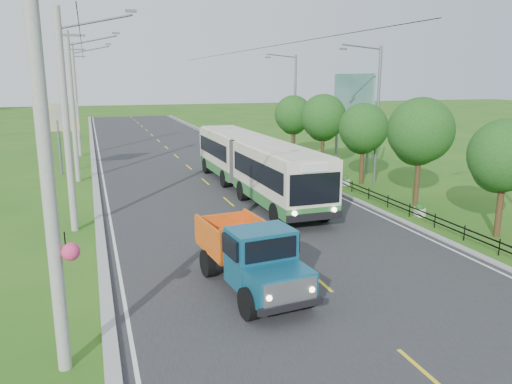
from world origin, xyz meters
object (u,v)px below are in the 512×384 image
tree_fifth (323,119)px  billboard_left (57,122)px  planter_near (419,211)px  tree_third (420,134)px  pole_mid (73,107)px  tree_fourth (363,130)px  planter_mid (345,181)px  streetlight_mid (376,110)px  pole_nearest (50,172)px  planter_far (298,162)px  billboard_right (353,99)px  pole_near (67,121)px  bus (254,161)px  dump_truck (251,252)px  tree_back (293,116)px  tree_second (503,159)px  streetlight_far (294,101)px  pole_far (76,99)px

tree_fifth → billboard_left: 19.74m
tree_fifth → planter_near: tree_fifth is taller
tree_third → pole_mid: bearing=144.6°
tree_fourth → planter_mid: tree_fourth is taller
planter_near → billboard_left: billboard_left is taller
tree_third → planter_near: 4.46m
tree_fourth → streetlight_mid: size_ratio=0.60×
pole_nearest → streetlight_mid: pole_nearest is taller
planter_far → billboard_right: (3.70, -2.00, 5.06)m
pole_near → bus: size_ratio=0.58×
billboard_left → dump_truck: billboard_left is taller
tree_back → streetlight_mid: size_ratio=0.61×
pole_nearest → bus: 19.88m
tree_third → billboard_right: bearing=78.4°
tree_fourth → billboard_right: 6.59m
tree_second → bus: 14.03m
pole_near → dump_truck: 11.31m
planter_mid → planter_far: 8.00m
streetlight_mid → planter_near: (-2.04, -8.00, -4.62)m
tree_second → planter_far: bearing=93.6°
tree_second → dump_truck: size_ratio=0.92×
billboard_right → streetlight_far: bearing=101.7°
tree_back → pole_mid: bearing=-164.2°
streetlight_far → bus: bearing=-120.9°
tree_fifth → tree_third: bearing=-90.0°
pole_mid → bus: pole_mid is taller
pole_far → tree_fifth: pole_far is taller
tree_third → bus: (-7.76, 5.59, -1.98)m
bus → tree_third: bearing=-36.4°
planter_mid → billboard_left: size_ratio=0.13×
dump_truck → tree_second: bearing=3.6°
pole_near → streetlight_far: 26.80m
pole_far → billboard_right: (20.56, -13.00, 0.25)m
tree_fourth → tree_back: tree_back is taller
pole_near → billboard_right: (20.56, 11.00, 0.25)m
tree_back → tree_fourth: bearing=-90.0°
planter_mid → dump_truck: dump_truck is taller
pole_near → pole_nearest: bearing=-89.9°
planter_near → planter_far: same height
pole_mid → streetlight_far: bearing=20.3°
tree_second → planter_near: size_ratio=7.91×
tree_second → planter_far: 20.16m
streetlight_far → planter_far: (-2.04, -6.00, -4.62)m
tree_second → billboard_right: 18.12m
pole_far → bus: size_ratio=0.58×
pole_far → pole_near: bearing=-90.0°
planter_far → billboard_left: 18.56m
tree_third → pole_near: bearing=177.3°
tree_second → planter_near: 5.19m
billboard_right → pole_nearest: bearing=-131.8°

